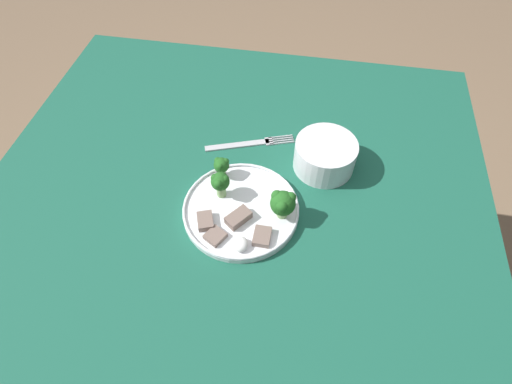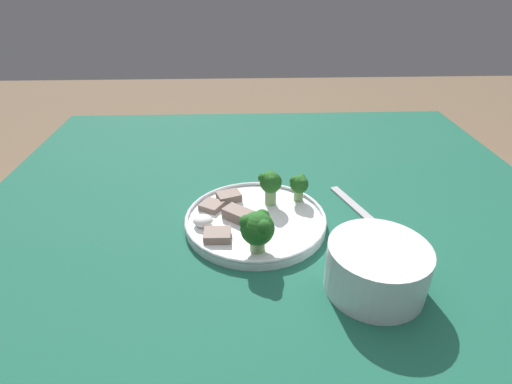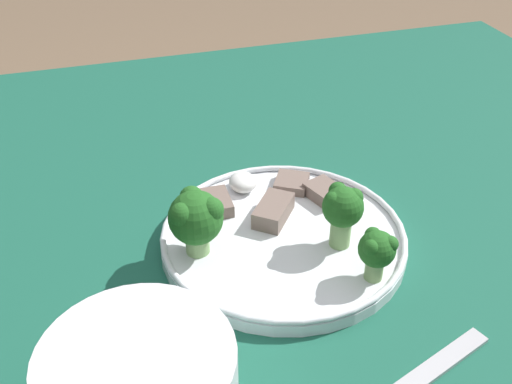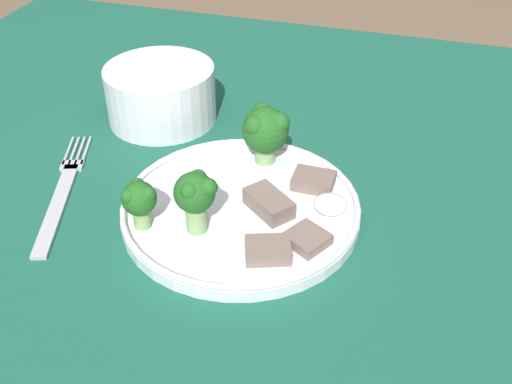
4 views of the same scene
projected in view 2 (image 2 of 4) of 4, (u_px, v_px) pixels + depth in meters
name	position (u px, v px, depth m)	size (l,w,h in m)	color
table	(270.00, 265.00, 0.74)	(1.06, 1.07, 0.78)	#195642
dinner_plate	(256.00, 220.00, 0.66)	(0.23, 0.23, 0.02)	white
fork	(364.00, 215.00, 0.69)	(0.09, 0.20, 0.00)	#B2B2B7
cream_bowl	(376.00, 269.00, 0.52)	(0.13, 0.13, 0.07)	silver
broccoli_floret_near_rim_left	(257.00, 228.00, 0.57)	(0.05, 0.05, 0.06)	#7FA866
broccoli_floret_center_left	(299.00, 185.00, 0.70)	(0.03, 0.03, 0.05)	#7FA866
broccoli_floret_back_left	(270.00, 183.00, 0.68)	(0.04, 0.04, 0.06)	#7FA866
meat_slice_front_slice	(238.00, 215.00, 0.65)	(0.06, 0.05, 0.02)	#756056
meat_slice_middle_slice	(212.00, 206.00, 0.69)	(0.05, 0.05, 0.01)	#756056
meat_slice_rear_slice	(229.00, 197.00, 0.71)	(0.05, 0.04, 0.01)	#756056
meat_slice_edge_slice	(217.00, 235.00, 0.61)	(0.04, 0.03, 0.01)	#756056
sauce_dollop	(203.00, 221.00, 0.64)	(0.03, 0.03, 0.02)	white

